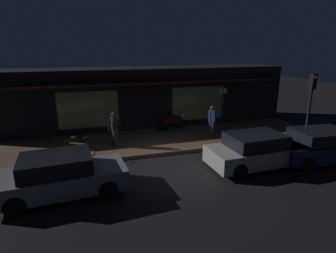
{
  "coord_description": "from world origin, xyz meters",
  "views": [
    {
      "loc": [
        -3.31,
        -10.32,
        4.75
      ],
      "look_at": [
        0.54,
        2.4,
        0.95
      ],
      "focal_mm": 29.55,
      "sensor_mm": 36.0,
      "label": 1
    }
  ],
  "objects_px": {
    "person_photographer": "(114,128)",
    "sign_post": "(223,104)",
    "traffic_light_pole": "(311,98)",
    "parked_car_across": "(322,146)",
    "parked_car_far": "(257,150)",
    "bicycle_parked": "(79,148)",
    "parked_car_near": "(61,176)",
    "motorcycle": "(172,121)",
    "person_bystander": "(212,121)"
  },
  "relations": [
    {
      "from": "traffic_light_pole",
      "to": "parked_car_far",
      "type": "distance_m",
      "value": 4.22
    },
    {
      "from": "traffic_light_pole",
      "to": "parked_car_across",
      "type": "distance_m",
      "value": 2.48
    },
    {
      "from": "parked_car_near",
      "to": "parked_car_far",
      "type": "relative_size",
      "value": 1.01
    },
    {
      "from": "person_photographer",
      "to": "traffic_light_pole",
      "type": "xyz_separation_m",
      "value": [
        8.93,
        -2.52,
        1.45
      ]
    },
    {
      "from": "parked_car_far",
      "to": "bicycle_parked",
      "type": "bearing_deg",
      "value": 156.85
    },
    {
      "from": "parked_car_far",
      "to": "person_photographer",
      "type": "bearing_deg",
      "value": 144.51
    },
    {
      "from": "person_photographer",
      "to": "parked_car_near",
      "type": "height_order",
      "value": "person_photographer"
    },
    {
      "from": "traffic_light_pole",
      "to": "parked_car_far",
      "type": "xyz_separation_m",
      "value": [
        -3.61,
        -1.27,
        -1.77
      ]
    },
    {
      "from": "sign_post",
      "to": "motorcycle",
      "type": "bearing_deg",
      "value": 178.73
    },
    {
      "from": "parked_car_near",
      "to": "parked_car_far",
      "type": "height_order",
      "value": "same"
    },
    {
      "from": "parked_car_near",
      "to": "parked_car_across",
      "type": "height_order",
      "value": "same"
    },
    {
      "from": "bicycle_parked",
      "to": "parked_car_near",
      "type": "height_order",
      "value": "parked_car_near"
    },
    {
      "from": "bicycle_parked",
      "to": "parked_car_across",
      "type": "xyz_separation_m",
      "value": [
        9.96,
        -3.32,
        0.2
      ]
    },
    {
      "from": "person_bystander",
      "to": "bicycle_parked",
      "type": "bearing_deg",
      "value": -173.12
    },
    {
      "from": "person_bystander",
      "to": "traffic_light_pole",
      "type": "height_order",
      "value": "traffic_light_pole"
    },
    {
      "from": "sign_post",
      "to": "bicycle_parked",
      "type": "bearing_deg",
      "value": -162.87
    },
    {
      "from": "sign_post",
      "to": "traffic_light_pole",
      "type": "bearing_deg",
      "value": -61.64
    },
    {
      "from": "person_photographer",
      "to": "parked_car_across",
      "type": "xyz_separation_m",
      "value": [
        8.3,
        -4.13,
        -0.32
      ]
    },
    {
      "from": "parked_car_near",
      "to": "parked_car_far",
      "type": "xyz_separation_m",
      "value": [
        7.52,
        0.13,
        0.0
      ]
    },
    {
      "from": "person_bystander",
      "to": "parked_car_across",
      "type": "relative_size",
      "value": 0.4
    },
    {
      "from": "traffic_light_pole",
      "to": "person_bystander",
      "type": "bearing_deg",
      "value": 146.36
    },
    {
      "from": "person_bystander",
      "to": "sign_post",
      "type": "xyz_separation_m",
      "value": [
        1.5,
        1.74,
        0.48
      ]
    },
    {
      "from": "bicycle_parked",
      "to": "parked_car_across",
      "type": "relative_size",
      "value": 0.33
    },
    {
      "from": "sign_post",
      "to": "traffic_light_pole",
      "type": "height_order",
      "value": "traffic_light_pole"
    },
    {
      "from": "person_photographer",
      "to": "sign_post",
      "type": "distance_m",
      "value": 6.87
    },
    {
      "from": "parked_car_near",
      "to": "person_photographer",
      "type": "bearing_deg",
      "value": 60.79
    },
    {
      "from": "sign_post",
      "to": "parked_car_far",
      "type": "height_order",
      "value": "sign_post"
    },
    {
      "from": "traffic_light_pole",
      "to": "parked_car_across",
      "type": "xyz_separation_m",
      "value": [
        -0.63,
        -1.61,
        -1.77
      ]
    },
    {
      "from": "bicycle_parked",
      "to": "sign_post",
      "type": "bearing_deg",
      "value": 17.13
    },
    {
      "from": "parked_car_near",
      "to": "person_bystander",
      "type": "bearing_deg",
      "value": 28.3
    },
    {
      "from": "bicycle_parked",
      "to": "sign_post",
      "type": "distance_m",
      "value": 8.73
    },
    {
      "from": "parked_car_far",
      "to": "parked_car_near",
      "type": "bearing_deg",
      "value": -178.98
    },
    {
      "from": "person_photographer",
      "to": "sign_post",
      "type": "xyz_separation_m",
      "value": [
        6.63,
        1.75,
        0.48
      ]
    },
    {
      "from": "person_photographer",
      "to": "bicycle_parked",
      "type": "bearing_deg",
      "value": -154.14
    },
    {
      "from": "parked_car_near",
      "to": "sign_post",
      "type": "bearing_deg",
      "value": 32.76
    },
    {
      "from": "traffic_light_pole",
      "to": "parked_car_near",
      "type": "distance_m",
      "value": 11.36
    },
    {
      "from": "parked_car_across",
      "to": "person_photographer",
      "type": "bearing_deg",
      "value": 153.54
    },
    {
      "from": "bicycle_parked",
      "to": "person_bystander",
      "type": "xyz_separation_m",
      "value": [
        6.79,
        0.82,
        0.52
      ]
    },
    {
      "from": "sign_post",
      "to": "traffic_light_pole",
      "type": "relative_size",
      "value": 0.67
    },
    {
      "from": "person_photographer",
      "to": "parked_car_far",
      "type": "height_order",
      "value": "person_photographer"
    },
    {
      "from": "person_photographer",
      "to": "traffic_light_pole",
      "type": "height_order",
      "value": "traffic_light_pole"
    },
    {
      "from": "parked_car_near",
      "to": "parked_car_far",
      "type": "bearing_deg",
      "value": 1.02
    },
    {
      "from": "traffic_light_pole",
      "to": "parked_car_far",
      "type": "height_order",
      "value": "traffic_light_pole"
    },
    {
      "from": "person_photographer",
      "to": "parked_car_near",
      "type": "distance_m",
      "value": 4.51
    },
    {
      "from": "parked_car_across",
      "to": "parked_car_far",
      "type": "bearing_deg",
      "value": 173.55
    },
    {
      "from": "person_photographer",
      "to": "sign_post",
      "type": "relative_size",
      "value": 0.7
    },
    {
      "from": "person_photographer",
      "to": "person_bystander",
      "type": "relative_size",
      "value": 1.0
    },
    {
      "from": "sign_post",
      "to": "parked_car_across",
      "type": "distance_m",
      "value": 6.16
    },
    {
      "from": "parked_car_near",
      "to": "parked_car_across",
      "type": "distance_m",
      "value": 10.5
    },
    {
      "from": "parked_car_near",
      "to": "motorcycle",
      "type": "bearing_deg",
      "value": 45.36
    }
  ]
}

